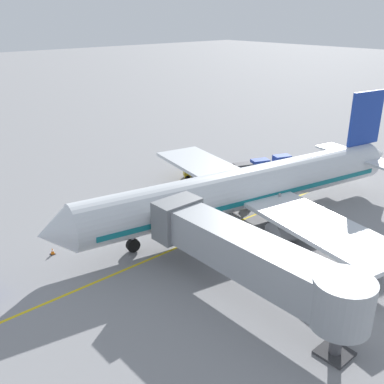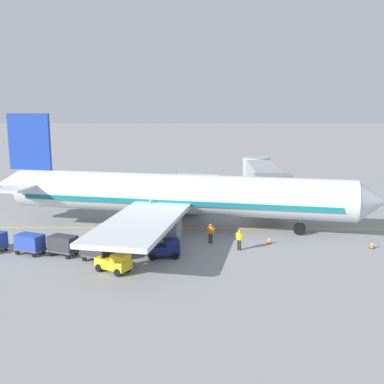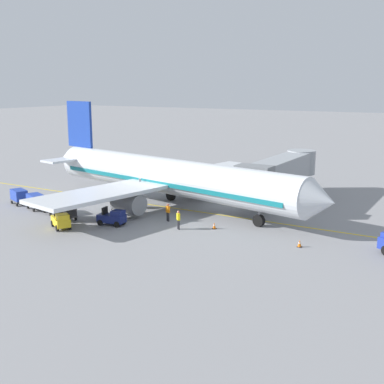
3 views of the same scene
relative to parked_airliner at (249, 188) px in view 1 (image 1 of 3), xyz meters
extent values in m
plane|color=gray|center=(0.24, -1.31, -3.19)|extent=(400.00, 400.00, 0.00)
cube|color=gold|center=(0.24, -1.31, -3.18)|extent=(0.24, 80.00, 0.01)
cylinder|color=silver|center=(0.05, 0.27, 0.10)|extent=(9.59, 32.13, 3.70)
cube|color=#14707A|center=(0.05, 0.27, -0.36)|extent=(9.15, 29.62, 0.44)
cone|color=silver|center=(3.25, 17.17, 0.10)|extent=(4.01, 3.03, 3.63)
cone|color=silver|center=(-3.19, -16.83, 0.40)|extent=(3.61, 3.34, 3.14)
cube|color=black|center=(2.92, 15.40, 0.75)|extent=(2.93, 1.60, 0.60)
cube|color=silver|center=(-0.14, -0.71, -0.55)|extent=(30.44, 10.69, 0.36)
cylinder|color=gray|center=(-5.39, 1.09, -1.80)|extent=(2.56, 3.52, 2.00)
cylinder|color=gray|center=(5.42, -0.95, -1.80)|extent=(2.56, 3.52, 2.00)
cube|color=#193899|center=(-2.74, -14.47, 4.70)|extent=(1.13, 4.38, 5.50)
cube|color=silver|center=(-2.70, -14.27, 0.65)|extent=(10.31, 4.42, 0.24)
cylinder|color=black|center=(2.13, 11.27, -2.64)|extent=(0.65, 1.16, 1.10)
cylinder|color=gray|center=(2.13, 11.27, -1.09)|extent=(0.24, 0.24, 2.00)
cylinder|color=black|center=(-2.58, -1.27, -2.64)|extent=(0.65, 1.16, 1.10)
cylinder|color=gray|center=(-2.58, -1.27, -1.09)|extent=(0.24, 0.24, 2.00)
cylinder|color=black|center=(1.94, -2.13, -2.64)|extent=(0.65, 1.16, 1.10)
cylinder|color=gray|center=(1.94, -2.13, -1.09)|extent=(0.24, 0.24, 2.00)
cube|color=#93999E|center=(-7.68, 9.30, 0.30)|extent=(14.72, 2.80, 2.60)
cube|color=slate|center=(-1.13, 9.30, 0.30)|extent=(2.00, 3.50, 2.99)
cylinder|color=#93999E|center=(-15.04, 9.30, 0.30)|extent=(3.36, 3.36, 2.86)
cylinder|color=#4C4C51|center=(-15.04, 9.30, -2.09)|extent=(0.70, 0.70, 2.19)
cube|color=#38383A|center=(-15.04, 9.30, -3.11)|extent=(1.80, 1.80, 0.16)
cube|color=navy|center=(8.55, -0.50, -2.56)|extent=(1.57, 2.66, 0.70)
cube|color=navy|center=(8.45, 0.18, -1.99)|extent=(1.17, 1.20, 0.44)
cube|color=black|center=(8.66, -1.17, -1.89)|extent=(0.85, 0.29, 0.64)
cylinder|color=black|center=(8.53, -0.37, -1.91)|extent=(0.12, 0.27, 0.54)
cylinder|color=black|center=(7.88, 0.29, -2.91)|extent=(0.28, 0.58, 0.56)
cylinder|color=black|center=(8.95, 0.45, -2.91)|extent=(0.28, 0.58, 0.56)
cylinder|color=black|center=(8.15, -1.44, -2.91)|extent=(0.28, 0.58, 0.56)
cylinder|color=black|center=(9.22, -1.28, -2.91)|extent=(0.28, 0.58, 0.56)
cube|color=gold|center=(11.63, -3.77, -2.56)|extent=(2.32, 2.76, 0.70)
cube|color=gold|center=(11.99, -3.19, -1.99)|extent=(1.42, 1.43, 0.44)
cube|color=black|center=(11.28, -4.36, -1.89)|extent=(0.80, 0.57, 0.64)
cylinder|color=black|center=(11.70, -3.67, -1.91)|extent=(0.20, 0.27, 0.54)
cylinder|color=black|center=(11.62, -2.75, -2.91)|extent=(0.46, 0.58, 0.56)
cylinder|color=black|center=(12.55, -3.31, -2.91)|extent=(0.46, 0.58, 0.56)
cylinder|color=black|center=(10.72, -4.24, -2.91)|extent=(0.46, 0.58, 0.56)
cylinder|color=black|center=(11.64, -4.80, -2.91)|extent=(0.46, 0.58, 0.56)
cube|color=#4C4C51|center=(9.29, -5.41, -2.77)|extent=(2.02, 2.52, 0.12)
cube|color=#2D2D33|center=(9.29, -5.41, -2.16)|extent=(1.92, 2.40, 1.10)
cylinder|color=#4C4C51|center=(9.82, -4.06, -2.78)|extent=(0.32, 0.68, 0.07)
cylinder|color=black|center=(9.08, -4.43, -3.01)|extent=(0.24, 0.38, 0.36)
cylinder|color=black|center=(10.11, -4.84, -3.01)|extent=(0.24, 0.38, 0.36)
cylinder|color=black|center=(8.47, -5.97, -3.01)|extent=(0.24, 0.38, 0.36)
cylinder|color=black|center=(9.50, -6.38, -3.01)|extent=(0.24, 0.38, 0.36)
cube|color=#4C4C51|center=(8.24, -8.33, -2.77)|extent=(2.02, 2.52, 0.12)
cube|color=#2D2D33|center=(8.24, -8.33, -2.16)|extent=(1.92, 2.40, 1.10)
cylinder|color=#4C4C51|center=(8.78, -6.98, -2.78)|extent=(0.32, 0.68, 0.07)
cylinder|color=black|center=(8.03, -7.36, -3.01)|extent=(0.24, 0.38, 0.36)
cylinder|color=black|center=(9.06, -7.76, -3.01)|extent=(0.24, 0.38, 0.36)
cylinder|color=black|center=(7.42, -8.89, -3.01)|extent=(0.24, 0.38, 0.36)
cylinder|color=black|center=(8.45, -9.30, -3.01)|extent=(0.24, 0.38, 0.36)
cube|color=#4C4C51|center=(7.91, -11.02, -2.77)|extent=(2.02, 2.52, 0.12)
cube|color=#233D9E|center=(7.91, -11.02, -2.16)|extent=(1.92, 2.40, 1.10)
cylinder|color=#4C4C51|center=(8.44, -9.67, -2.78)|extent=(0.32, 0.68, 0.07)
cylinder|color=black|center=(7.70, -10.05, -3.01)|extent=(0.24, 0.38, 0.36)
cylinder|color=black|center=(8.73, -10.46, -3.01)|extent=(0.24, 0.38, 0.36)
cylinder|color=black|center=(7.09, -11.58, -3.01)|extent=(0.24, 0.38, 0.36)
cylinder|color=black|center=(8.12, -11.99, -3.01)|extent=(0.24, 0.38, 0.36)
cube|color=#4C4C51|center=(7.20, -14.31, -2.77)|extent=(2.02, 2.52, 0.12)
cube|color=#233D9E|center=(7.20, -14.31, -2.16)|extent=(1.92, 2.40, 1.10)
cylinder|color=#4C4C51|center=(7.74, -12.96, -2.78)|extent=(0.32, 0.68, 0.07)
cylinder|color=black|center=(7.00, -13.33, -3.01)|extent=(0.24, 0.38, 0.36)
cylinder|color=black|center=(8.02, -13.74, -3.01)|extent=(0.24, 0.38, 0.36)
cylinder|color=black|center=(6.39, -14.87, -3.01)|extent=(0.24, 0.38, 0.36)
cylinder|color=black|center=(7.41, -15.28, -3.01)|extent=(0.24, 0.38, 0.36)
cylinder|color=#232328|center=(4.80, 3.13, -2.76)|extent=(0.15, 0.15, 0.85)
cylinder|color=#232328|center=(4.87, 3.31, -2.76)|extent=(0.15, 0.15, 0.85)
cube|color=orange|center=(4.84, 3.22, -2.04)|extent=(0.36, 0.44, 0.60)
cylinder|color=orange|center=(4.75, 2.99, -2.09)|extent=(0.16, 0.24, 0.57)
cylinder|color=orange|center=(4.93, 3.45, -2.09)|extent=(0.16, 0.24, 0.57)
sphere|color=#997051|center=(4.84, 3.22, -1.61)|extent=(0.22, 0.22, 0.22)
cube|color=red|center=(4.84, 3.22, -1.59)|extent=(0.17, 0.28, 0.10)
cylinder|color=#232328|center=(6.67, 5.57, -2.76)|extent=(0.15, 0.15, 0.85)
cylinder|color=#232328|center=(6.55, 5.42, -2.76)|extent=(0.15, 0.15, 0.85)
cube|color=yellow|center=(6.61, 5.50, -2.04)|extent=(0.43, 0.45, 0.60)
cylinder|color=yellow|center=(6.77, 5.69, -2.09)|extent=(0.21, 0.23, 0.57)
cylinder|color=yellow|center=(6.45, 5.30, -2.09)|extent=(0.21, 0.23, 0.57)
sphere|color=tan|center=(6.61, 5.50, -1.61)|extent=(0.22, 0.22, 0.22)
cube|color=red|center=(6.61, 5.50, -1.59)|extent=(0.23, 0.26, 0.10)
cube|color=black|center=(4.88, 8.18, -3.17)|extent=(0.36, 0.36, 0.04)
cone|color=orange|center=(4.88, 8.18, -2.87)|extent=(0.30, 0.30, 0.55)
cylinder|color=white|center=(4.88, 8.18, -2.84)|extent=(0.21, 0.21, 0.06)
cube|color=black|center=(5.98, 16.40, -3.17)|extent=(0.36, 0.36, 0.04)
cone|color=orange|center=(5.98, 16.40, -2.87)|extent=(0.30, 0.30, 0.55)
cylinder|color=white|center=(5.98, 16.40, -2.84)|extent=(0.21, 0.21, 0.06)
camera|label=1|loc=(-24.47, 28.33, 14.80)|focal=41.29mm
camera|label=2|loc=(42.78, 2.35, 8.75)|focal=43.67mm
camera|label=3|loc=(42.95, 28.40, 9.37)|focal=47.03mm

